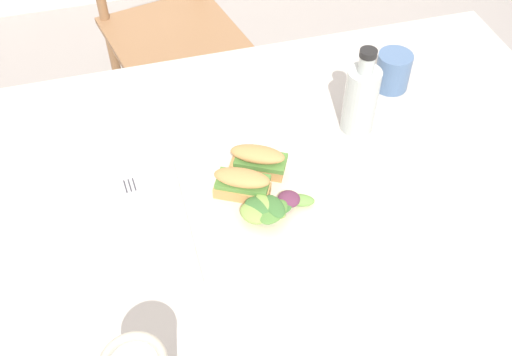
{
  "coord_description": "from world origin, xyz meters",
  "views": [
    {
      "loc": [
        -0.21,
        -0.71,
        1.55
      ],
      "look_at": [
        -0.02,
        -0.02,
        0.76
      ],
      "focal_mm": 41.42,
      "sensor_mm": 36.0,
      "label": 1
    }
  ],
  "objects": [
    {
      "name": "ground_plane",
      "position": [
        0.0,
        0.0,
        0.0
      ],
      "size": [
        7.75,
        7.75,
        0.0
      ],
      "primitive_type": "plane",
      "color": "gray"
    },
    {
      "name": "dining_table",
      "position": [
        0.01,
        -0.1,
        0.63
      ],
      "size": [
        1.31,
        0.97,
        0.74
      ],
      "color": "#BCB7AD",
      "rests_on": "ground"
    },
    {
      "name": "chair_wooden_far",
      "position": [
        -0.04,
        0.97,
        0.45
      ],
      "size": [
        0.47,
        0.47,
        0.87
      ],
      "color": "#8E6642",
      "rests_on": "ground"
    },
    {
      "name": "plate_lunch",
      "position": [
        -0.02,
        -0.06,
        0.74
      ],
      "size": [
        0.27,
        0.27,
        0.01
      ],
      "primitive_type": "cube",
      "color": "beige",
      "rests_on": "dining_table"
    },
    {
      "name": "sandwich_half_front",
      "position": [
        -0.05,
        -0.05,
        0.78
      ],
      "size": [
        0.11,
        0.09,
        0.06
      ],
      "color": "tan",
      "rests_on": "plate_lunch"
    },
    {
      "name": "sandwich_half_back",
      "position": [
        -0.01,
        -0.0,
        0.78
      ],
      "size": [
        0.11,
        0.09,
        0.06
      ],
      "color": "tan",
      "rests_on": "plate_lunch"
    },
    {
      "name": "salad_mixed_greens",
      "position": [
        -0.01,
        -0.1,
        0.77
      ],
      "size": [
        0.15,
        0.1,
        0.03
      ],
      "color": "#84A84C",
      "rests_on": "plate_lunch"
    },
    {
      "name": "napkin_folded",
      "position": [
        -0.23,
        -0.05,
        0.74
      ],
      "size": [
        0.1,
        0.22,
        0.0
      ],
      "primitive_type": "cube",
      "rotation": [
        0.0,
        0.0,
        0.01
      ],
      "color": "white",
      "rests_on": "dining_table"
    },
    {
      "name": "fork_on_napkin",
      "position": [
        -0.23,
        -0.03,
        0.75
      ],
      "size": [
        0.03,
        0.19,
        0.0
      ],
      "color": "silver",
      "rests_on": "napkin_folded"
    },
    {
      "name": "bottle_cold_brew",
      "position": [
        0.22,
        0.07,
        0.81
      ],
      "size": [
        0.06,
        0.06,
        0.18
      ],
      "color": "#472819",
      "rests_on": "dining_table"
    },
    {
      "name": "cup_extra_side",
      "position": [
        0.34,
        0.17,
        0.78
      ],
      "size": [
        0.07,
        0.07,
        0.08
      ],
      "primitive_type": "cylinder",
      "color": "#4C6B93",
      "rests_on": "dining_table"
    }
  ]
}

